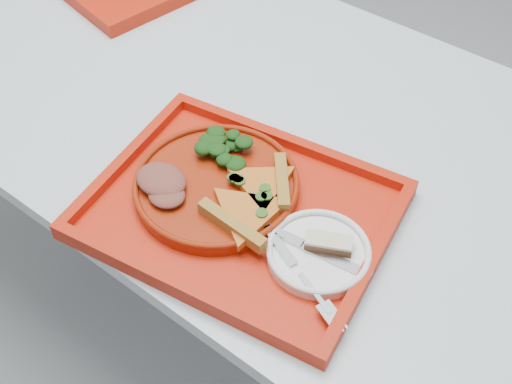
# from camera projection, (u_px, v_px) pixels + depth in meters

# --- Properties ---
(ground) EXTENTS (10.00, 10.00, 0.00)m
(ground) POSITION_uv_depth(u_px,v_px,m) (207.00, 289.00, 1.79)
(ground) COLOR gray
(ground) RESTS_ON ground
(table) EXTENTS (1.60, 0.80, 0.75)m
(table) POSITION_uv_depth(u_px,v_px,m) (187.00, 104.00, 1.29)
(table) COLOR #AFBCC5
(table) RESTS_ON ground
(tray_main) EXTENTS (0.50, 0.41, 0.01)m
(tray_main) POSITION_uv_depth(u_px,v_px,m) (240.00, 213.00, 0.99)
(tray_main) COLOR #B71D09
(tray_main) RESTS_ON table
(dinner_plate) EXTENTS (0.26, 0.26, 0.02)m
(dinner_plate) POSITION_uv_depth(u_px,v_px,m) (216.00, 187.00, 1.01)
(dinner_plate) COLOR maroon
(dinner_plate) RESTS_ON tray_main
(side_plate) EXTENTS (0.15, 0.15, 0.01)m
(side_plate) POSITION_uv_depth(u_px,v_px,m) (318.00, 254.00, 0.93)
(side_plate) COLOR white
(side_plate) RESTS_ON tray_main
(pizza_slice_a) EXTENTS (0.13, 0.15, 0.02)m
(pizza_slice_a) POSITION_uv_depth(u_px,v_px,m) (248.00, 211.00, 0.95)
(pizza_slice_a) COLOR gold
(pizza_slice_a) RESTS_ON dinner_plate
(pizza_slice_b) EXTENTS (0.16, 0.16, 0.02)m
(pizza_slice_b) POSITION_uv_depth(u_px,v_px,m) (262.00, 182.00, 0.99)
(pizza_slice_b) COLOR gold
(pizza_slice_b) RESTS_ON dinner_plate
(salad_heap) EXTENTS (0.08, 0.07, 0.04)m
(salad_heap) POSITION_uv_depth(u_px,v_px,m) (224.00, 147.00, 1.03)
(salad_heap) COLOR black
(salad_heap) RESTS_ON dinner_plate
(meat_portion) EXTENTS (0.08, 0.07, 0.03)m
(meat_portion) POSITION_uv_depth(u_px,v_px,m) (161.00, 180.00, 0.99)
(meat_portion) COLOR brown
(meat_portion) RESTS_ON dinner_plate
(dessert_bar) EXTENTS (0.07, 0.05, 0.02)m
(dessert_bar) POSITION_uv_depth(u_px,v_px,m) (329.00, 243.00, 0.92)
(dessert_bar) COLOR #482918
(dessert_bar) RESTS_ON side_plate
(knife) EXTENTS (0.19, 0.04, 0.01)m
(knife) POSITION_uv_depth(u_px,v_px,m) (312.00, 248.00, 0.92)
(knife) COLOR silver
(knife) RESTS_ON side_plate
(fork) EXTENTS (0.18, 0.09, 0.01)m
(fork) POSITION_uv_depth(u_px,v_px,m) (300.00, 272.00, 0.89)
(fork) COLOR silver
(fork) RESTS_ON side_plate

